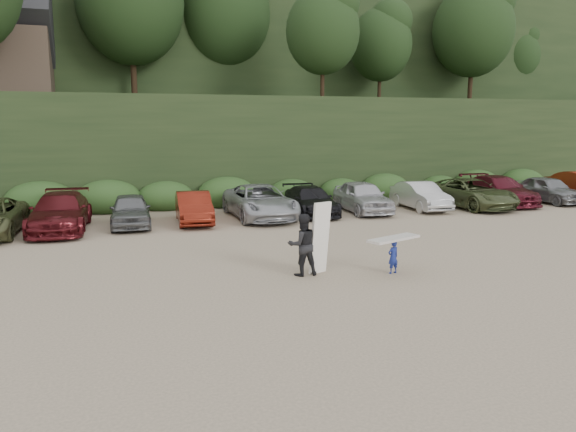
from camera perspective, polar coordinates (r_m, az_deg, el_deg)
name	(u,v)px	position (r m, az deg, el deg)	size (l,w,h in m)	color
ground	(305,275)	(17.00, 1.79, -6.01)	(120.00, 120.00, 0.00)	tan
hillside_backdrop	(156,43)	(51.96, -13.28, 16.69)	(90.00, 41.50, 28.00)	black
parked_cars	(292,201)	(27.10, 0.44, 1.51)	(39.55, 6.21, 1.63)	#A3A3A7
child_surfer	(393,249)	(17.29, 10.66, -3.30)	(1.93, 1.12, 1.12)	navy
adult_surfer	(304,244)	(16.77, 1.65, -2.87)	(1.36, 0.73, 2.20)	black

